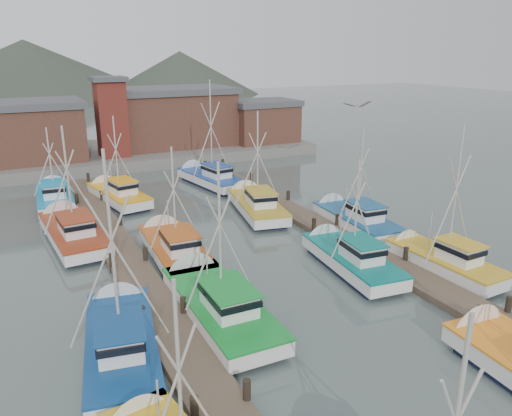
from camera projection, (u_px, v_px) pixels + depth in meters
name	position (u px, v px, depth m)	size (l,w,h in m)	color
ground	(273.00, 279.00, 28.44)	(260.00, 260.00, 0.00)	#44514E
dock_left	(133.00, 272.00, 28.81)	(2.30, 46.00, 1.50)	#4D3A2F
dock_right	(333.00, 234.00, 34.81)	(2.30, 46.00, 1.50)	#4D3A2F
quay	(125.00, 153.00, 59.72)	(44.00, 16.00, 1.20)	gray
shed_left	(21.00, 131.00, 52.17)	(12.72, 8.48, 6.20)	brown
shed_center	(172.00, 116.00, 61.06)	(14.84, 9.54, 6.90)	brown
shed_right	(263.00, 120.00, 63.48)	(8.48, 6.36, 5.20)	brown
lookout_tower	(111.00, 116.00, 53.96)	(3.60, 3.60, 8.50)	maroon
boat_4	(216.00, 302.00, 24.45)	(3.59, 9.79, 8.73)	#101838
boat_5	(347.00, 257.00, 29.75)	(3.50, 8.76, 7.36)	#101838
boat_6	(121.00, 339.00, 21.34)	(4.29, 9.37, 9.81)	#101838
boat_7	(439.00, 260.00, 29.36)	(3.68, 7.96, 9.31)	#101838
boat_8	(174.00, 248.00, 31.11)	(3.29, 9.25, 7.96)	#101838
boat_9	(255.00, 204.00, 39.86)	(4.50, 9.57, 8.92)	#101838
boat_10	(72.00, 231.00, 33.95)	(3.75, 9.93, 8.82)	#101838
boat_11	(352.00, 218.00, 36.51)	(3.32, 8.82, 8.07)	#101838
boat_12	(117.00, 194.00, 42.60)	(4.06, 8.88, 8.09)	#101838
boat_13	(209.00, 178.00, 48.06)	(4.23, 9.53, 10.70)	#101838
boat_14	(55.00, 196.00, 41.96)	(3.27, 8.98, 7.31)	#101838
gull_near	(357.00, 105.00, 20.48)	(1.54, 0.66, 0.24)	gray
gull_far	(288.00, 147.00, 32.96)	(1.55, 0.63, 0.24)	gray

